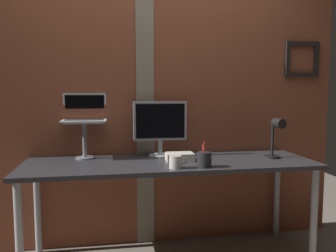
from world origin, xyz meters
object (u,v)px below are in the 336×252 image
object	(u,v)px
monitor	(160,124)
pen_cup	(204,159)
coffee_mug	(176,162)
desk_lamp	(276,134)
laptop	(85,114)

from	to	relation	value
monitor	pen_cup	distance (m)	0.54
pen_cup	coffee_mug	bearing A→B (deg)	179.97
monitor	desk_lamp	bearing A→B (deg)	-17.55
coffee_mug	pen_cup	bearing A→B (deg)	-0.03
coffee_mug	desk_lamp	bearing A→B (deg)	12.47
laptop	pen_cup	bearing A→B (deg)	-31.86
monitor	coffee_mug	world-z (taller)	monitor
pen_cup	coffee_mug	world-z (taller)	pen_cup
desk_lamp	pen_cup	world-z (taller)	desk_lamp
laptop	desk_lamp	size ratio (longest dim) A/B	1.06
monitor	coffee_mug	size ratio (longest dim) A/B	3.56
monitor	laptop	distance (m)	0.59
pen_cup	coffee_mug	xyz separation A→B (m)	(-0.20, 0.00, -0.01)
pen_cup	monitor	bearing A→B (deg)	117.75
desk_lamp	coffee_mug	xyz separation A→B (m)	(-0.80, -0.18, -0.15)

